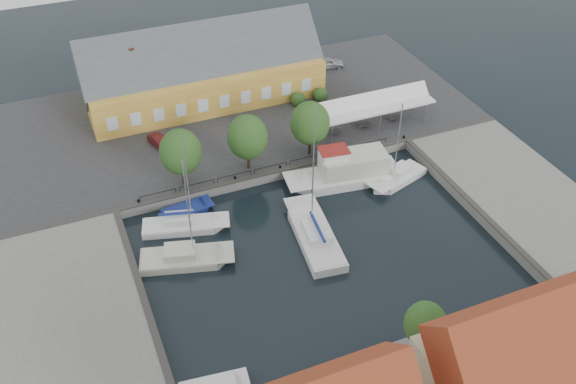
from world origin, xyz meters
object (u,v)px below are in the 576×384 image
object	(u,v)px
warehouse	(197,73)
west_boat_a	(184,226)
launch_nw	(187,211)
west_boat_b	(185,259)
tent_canopy	(373,105)
center_sailboat	(315,237)
car_silver	(328,63)
car_red	(160,142)
east_boat_a	(398,179)
trawler	(348,172)

from	to	relation	value
warehouse	west_boat_a	bearing A→B (deg)	-110.16
launch_nw	west_boat_b	bearing A→B (deg)	-106.96
tent_canopy	center_sailboat	distance (m)	20.19
car_silver	launch_nw	size ratio (longest dim) A/B	0.81
tent_canopy	car_red	size ratio (longest dim) A/B	3.80
tent_canopy	east_boat_a	world-z (taller)	east_boat_a
tent_canopy	car_red	distance (m)	24.25
car_red	west_boat_b	size ratio (longest dim) A/B	0.32
trawler	launch_nw	world-z (taller)	trawler
center_sailboat	car_red	bearing A→B (deg)	116.99
tent_canopy	trawler	distance (m)	10.24
warehouse	tent_canopy	distance (m)	21.63
west_boat_a	launch_nw	xyz separation A→B (m)	(0.97, 2.37, -0.18)
warehouse	trawler	size ratio (longest dim) A/B	2.24
tent_canopy	east_boat_a	distance (m)	10.10
west_boat_b	tent_canopy	bearing A→B (deg)	26.08
trawler	launch_nw	distance (m)	17.07
center_sailboat	trawler	distance (m)	10.05
tent_canopy	west_boat_b	size ratio (longest dim) A/B	1.21
west_boat_a	launch_nw	bearing A→B (deg)	67.85
center_sailboat	tent_canopy	bearing A→B (deg)	46.43
warehouse	center_sailboat	world-z (taller)	center_sailboat
car_red	car_silver	bearing A→B (deg)	4.08
east_boat_a	west_boat_a	xyz separation A→B (m)	(-22.84, 1.13, 0.01)
car_silver	launch_nw	world-z (taller)	car_silver
west_boat_b	launch_nw	size ratio (longest dim) A/B	2.20
trawler	west_boat_b	bearing A→B (deg)	-164.21
tent_canopy	car_silver	distance (m)	15.29
car_red	east_boat_a	distance (m)	26.12
tent_canopy	west_boat_b	world-z (taller)	west_boat_b
east_boat_a	center_sailboat	bearing A→B (deg)	-156.73
west_boat_a	west_boat_b	bearing A→B (deg)	-104.05
warehouse	launch_nw	xyz separation A→B (m)	(-7.13, -19.68, -4.34)
tent_canopy	launch_nw	size ratio (longest dim) A/B	2.65
tent_canopy	car_red	xyz separation A→B (m)	(-23.64, 5.03, -2.08)
car_silver	launch_nw	distance (m)	32.83
center_sailboat	west_boat_b	size ratio (longest dim) A/B	1.24
tent_canopy	trawler	size ratio (longest dim) A/B	1.10
warehouse	car_red	xyz separation A→B (m)	(-7.04, -8.83, -2.82)
warehouse	launch_nw	distance (m)	21.37
car_red	west_boat_a	distance (m)	13.33
warehouse	east_boat_a	xyz separation A→B (m)	(14.75, -23.18, -4.17)
warehouse	west_boat_a	xyz separation A→B (m)	(-8.09, -22.05, -4.16)
car_red	trawler	xyz separation A→B (m)	(16.90, -12.26, -0.59)
center_sailboat	east_boat_a	bearing A→B (deg)	23.27
car_silver	trawler	xyz separation A→B (m)	(-8.26, -22.33, -0.71)
car_red	launch_nw	world-z (taller)	car_red
center_sailboat	launch_nw	xyz separation A→B (m)	(-10.00, 8.61, -0.27)
car_red	west_boat_b	bearing A→B (deg)	-114.71
car_silver	warehouse	bearing A→B (deg)	104.42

